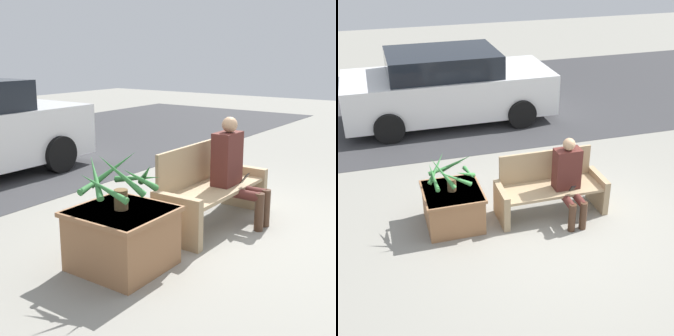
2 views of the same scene
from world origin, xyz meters
TOP-DOWN VIEW (x-y plane):
  - ground_plane at (0.00, 0.00)m, footprint 30.00×30.00m
  - bench at (-0.02, 0.35)m, footprint 1.60×0.59m
  - person_seated at (0.18, 0.15)m, footprint 0.38×0.62m
  - planter_box at (-1.46, 0.41)m, footprint 0.82×0.83m
  - potted_plant at (-1.47, 0.42)m, footprint 0.69×0.69m

SIDE VIEW (x-z plane):
  - ground_plane at x=0.00m, z-range 0.00..0.00m
  - planter_box at x=-1.46m, z-range 0.02..0.58m
  - bench at x=-0.02m, z-range -0.05..0.86m
  - person_seated at x=0.18m, z-range 0.04..1.26m
  - potted_plant at x=-1.47m, z-range 0.54..1.10m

